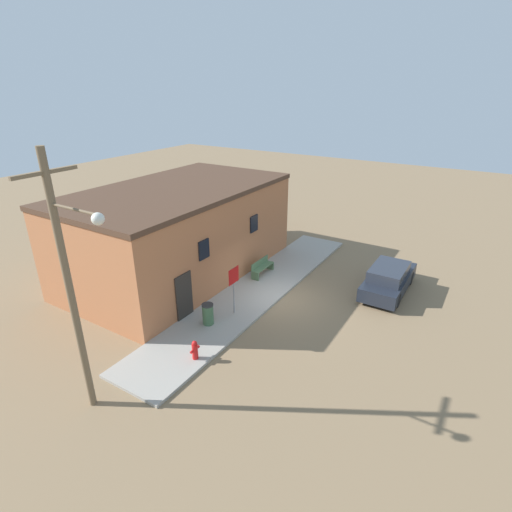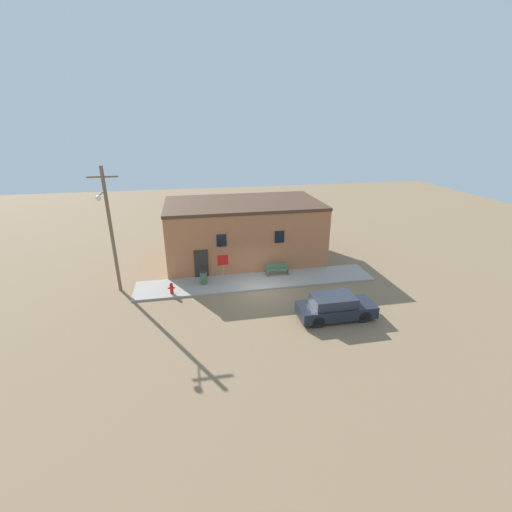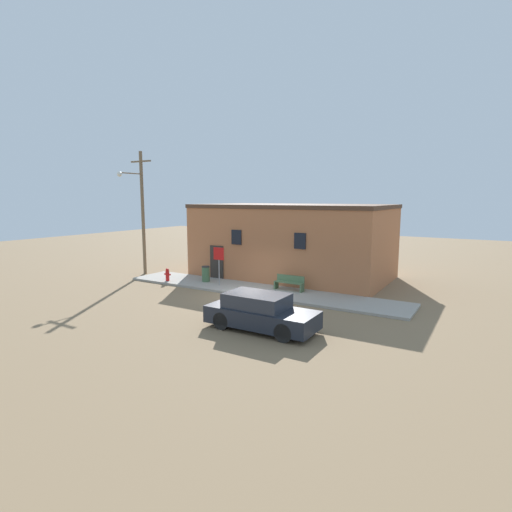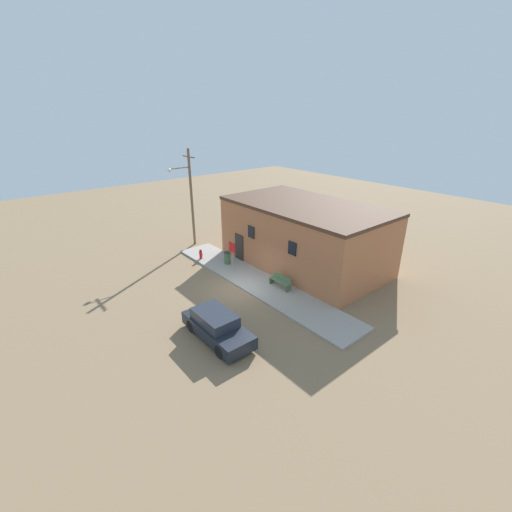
# 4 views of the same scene
# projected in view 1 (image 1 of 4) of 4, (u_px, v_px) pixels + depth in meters

# --- Properties ---
(ground_plane) EXTENTS (80.00, 80.00, 0.00)m
(ground_plane) POSITION_uv_depth(u_px,v_px,m) (281.00, 299.00, 19.54)
(ground_plane) COLOR #846B4C
(sidewalk) EXTENTS (16.91, 2.83, 0.12)m
(sidewalk) POSITION_uv_depth(u_px,v_px,m) (256.00, 291.00, 20.20)
(sidewalk) COLOR #9E998E
(sidewalk) RESTS_ON ground
(brick_building) EXTENTS (12.29, 6.95, 4.80)m
(brick_building) POSITION_uv_depth(u_px,v_px,m) (179.00, 231.00, 21.49)
(brick_building) COLOR #B26B42
(brick_building) RESTS_ON ground
(fire_hydrant) EXTENTS (0.47, 0.23, 0.78)m
(fire_hydrant) POSITION_uv_depth(u_px,v_px,m) (195.00, 350.00, 14.98)
(fire_hydrant) COLOR red
(fire_hydrant) RESTS_ON sidewalk
(stop_sign) EXTENTS (0.73, 0.06, 2.24)m
(stop_sign) POSITION_uv_depth(u_px,v_px,m) (234.00, 282.00, 17.54)
(stop_sign) COLOR gray
(stop_sign) RESTS_ON sidewalk
(bench) EXTENTS (1.68, 0.44, 0.82)m
(bench) POSITION_uv_depth(u_px,v_px,m) (262.00, 267.00, 21.68)
(bench) COLOR #4C6B47
(bench) RESTS_ON sidewalk
(trash_bin) EXTENTS (0.50, 0.50, 0.95)m
(trash_bin) POSITION_uv_depth(u_px,v_px,m) (208.00, 314.00, 17.15)
(trash_bin) COLOR #426642
(trash_bin) RESTS_ON sidewalk
(utility_pole) EXTENTS (1.80, 2.08, 8.29)m
(utility_pole) POSITION_uv_depth(u_px,v_px,m) (71.00, 282.00, 11.30)
(utility_pole) COLOR brown
(utility_pole) RESTS_ON ground
(parked_car) EXTENTS (4.46, 1.78, 1.45)m
(parked_car) POSITION_uv_depth(u_px,v_px,m) (388.00, 279.00, 20.01)
(parked_car) COLOR black
(parked_car) RESTS_ON ground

